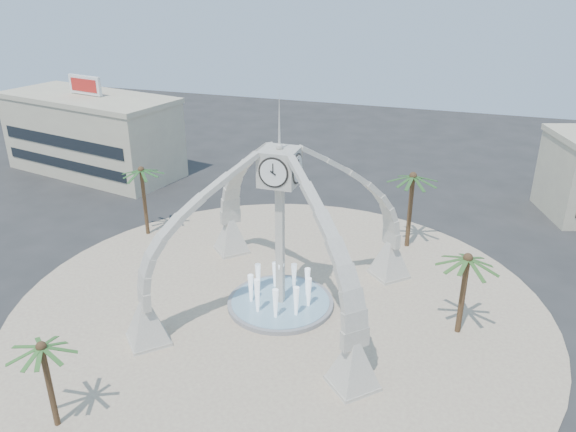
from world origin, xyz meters
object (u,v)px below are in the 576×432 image
(palm_east, at_px, (468,259))
(palm_north, at_px, (413,177))
(clock_tower, at_px, (280,228))
(fountain, at_px, (280,302))
(palm_west, at_px, (141,171))
(palm_south, at_px, (41,348))

(palm_east, xyz_separation_m, palm_north, (-5.11, 12.37, 0.96))
(clock_tower, height_order, palm_north, clock_tower)
(clock_tower, relative_size, fountain, 2.24)
(palm_west, height_order, palm_north, palm_north)
(clock_tower, bearing_deg, palm_north, 59.21)
(palm_east, relative_size, palm_south, 1.11)
(palm_west, bearing_deg, palm_north, 12.21)
(palm_west, height_order, palm_south, palm_west)
(clock_tower, distance_m, palm_west, 18.00)
(clock_tower, relative_size, palm_west, 2.48)
(fountain, distance_m, palm_north, 16.52)
(palm_north, height_order, palm_south, palm_north)
(palm_south, bearing_deg, fountain, 62.95)
(clock_tower, height_order, palm_east, clock_tower)
(fountain, bearing_deg, palm_north, 59.21)
(palm_east, bearing_deg, clock_tower, -176.91)
(palm_east, distance_m, palm_north, 13.42)
(palm_north, bearing_deg, palm_south, -118.80)
(palm_north, bearing_deg, palm_west, -167.79)
(clock_tower, height_order, palm_south, clock_tower)
(fountain, height_order, palm_north, palm_north)
(palm_east, xyz_separation_m, palm_south, (-20.76, -16.10, -0.55))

